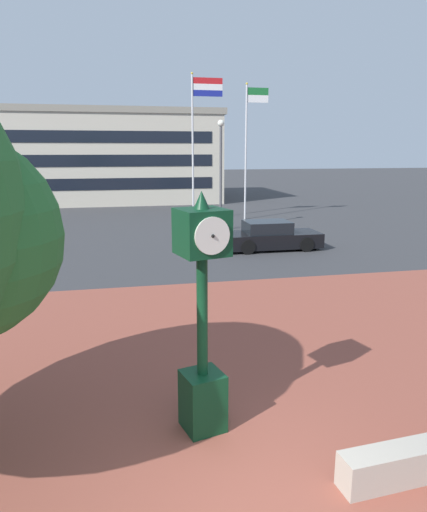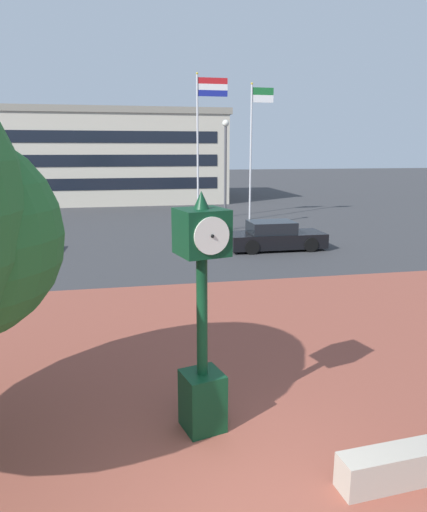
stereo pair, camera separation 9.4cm
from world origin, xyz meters
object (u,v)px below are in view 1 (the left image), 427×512
(flagpole_primary, at_px, (197,132))
(civic_building, at_px, (96,156))
(street_lamp_post, at_px, (221,163))
(car_street_far, at_px, (270,237))
(flagpole_secondary, at_px, (248,142))
(street_clock, at_px, (202,320))

(flagpole_primary, bearing_deg, civic_building, 114.94)
(flagpole_primary, distance_m, street_lamp_post, 4.34)
(street_lamp_post, bearing_deg, car_street_far, -78.22)
(car_street_far, height_order, civic_building, civic_building)
(car_street_far, bearing_deg, flagpole_primary, -169.17)
(flagpole_secondary, height_order, civic_building, flagpole_secondary)
(flagpole_primary, bearing_deg, street_clock, -99.72)
(street_clock, height_order, car_street_far, street_clock)
(civic_building, height_order, street_lamp_post, civic_building)
(flagpole_primary, bearing_deg, car_street_far, -79.37)
(car_street_far, relative_size, flagpole_secondary, 0.52)
(civic_building, relative_size, street_lamp_post, 3.53)
(street_clock, relative_size, civic_building, 0.18)
(car_street_far, relative_size, street_lamp_post, 0.73)
(flagpole_secondary, distance_m, street_lamp_post, 4.88)
(car_street_far, distance_m, flagpole_primary, 10.57)
(street_clock, height_order, civic_building, civic_building)
(civic_building, bearing_deg, flagpole_primary, -65.06)
(car_street_far, xyz_separation_m, flagpole_secondary, (1.53, 9.23, 4.30))
(car_street_far, height_order, street_lamp_post, street_lamp_post)
(flagpole_primary, bearing_deg, street_lamp_post, -80.94)
(car_street_far, distance_m, street_lamp_post, 6.25)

